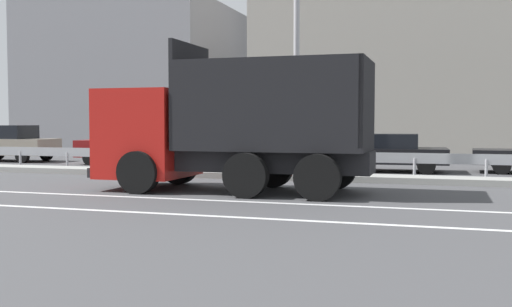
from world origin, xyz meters
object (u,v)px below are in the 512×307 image
object	(u,v)px
median_road_sign	(148,136)
parked_car_2	(10,144)
dump_truck	(202,138)
parked_car_3	(127,147)
parked_car_4	(263,149)
parked_car_5	(391,152)

from	to	relation	value
median_road_sign	parked_car_2	distance (m)	9.92
dump_truck	parked_car_3	xyz separation A→B (m)	(-6.39, 7.54, -0.61)
dump_truck	parked_car_4	size ratio (longest dim) A/B	1.62
dump_truck	parked_car_3	distance (m)	9.90
median_road_sign	parked_car_4	bearing A→B (deg)	58.01
median_road_sign	parked_car_5	world-z (taller)	median_road_sign
dump_truck	parked_car_5	bearing A→B (deg)	-29.97
parked_car_2	median_road_sign	bearing A→B (deg)	-116.24
dump_truck	parked_car_4	xyz separation A→B (m)	(-0.66, 7.72, -0.63)
dump_truck	median_road_sign	distance (m)	4.79
parked_car_3	parked_car_4	world-z (taller)	parked_car_3
parked_car_2	parked_car_4	bearing A→B (deg)	-90.72
median_road_sign	parked_car_4	world-z (taller)	median_road_sign
parked_car_3	parked_car_5	world-z (taller)	parked_car_3
median_road_sign	parked_car_2	size ratio (longest dim) A/B	0.58
parked_car_3	parked_car_4	distance (m)	5.73
dump_truck	median_road_sign	world-z (taller)	dump_truck
dump_truck	parked_car_2	world-z (taller)	dump_truck
parked_car_4	parked_car_5	distance (m)	4.83
dump_truck	parked_car_2	xyz separation A→B (m)	(-12.26, 7.73, -0.55)
parked_car_2	parked_car_5	world-z (taller)	parked_car_2
dump_truck	parked_car_2	bearing A→B (deg)	57.81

